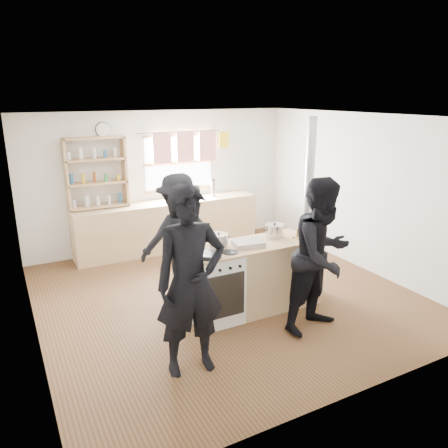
{
  "coord_description": "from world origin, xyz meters",
  "views": [
    {
      "loc": [
        -2.68,
        -5.06,
        2.78
      ],
      "look_at": [
        -0.07,
        -0.1,
        1.1
      ],
      "focal_mm": 35.0,
      "sensor_mm": 36.0,
      "label": 1
    }
  ],
  "objects_px": {
    "bread_board": "(305,234)",
    "person_near_left": "(190,282)",
    "person_near_right": "(322,256)",
    "cooking_island": "(254,277)",
    "thermos": "(213,188)",
    "stockpot_counter": "(274,230)",
    "flue_heater": "(305,250)",
    "stockpot_stove": "(219,240)",
    "roast_tray": "(248,243)",
    "skillet_greens": "(210,255)",
    "person_far": "(179,234)"
  },
  "relations": [
    {
      "from": "person_far",
      "to": "thermos",
      "type": "bearing_deg",
      "value": -130.81
    },
    {
      "from": "cooking_island",
      "to": "person_far",
      "type": "height_order",
      "value": "person_far"
    },
    {
      "from": "person_near_left",
      "to": "person_far",
      "type": "relative_size",
      "value": 1.13
    },
    {
      "from": "skillet_greens",
      "to": "stockpot_counter",
      "type": "bearing_deg",
      "value": 14.9
    },
    {
      "from": "thermos",
      "to": "skillet_greens",
      "type": "distance_m",
      "value": 3.32
    },
    {
      "from": "stockpot_counter",
      "to": "person_near_right",
      "type": "distance_m",
      "value": 0.9
    },
    {
      "from": "thermos",
      "to": "person_far",
      "type": "distance_m",
      "value": 2.3
    },
    {
      "from": "roast_tray",
      "to": "stockpot_counter",
      "type": "xyz_separation_m",
      "value": [
        0.5,
        0.16,
        0.05
      ]
    },
    {
      "from": "bread_board",
      "to": "person_near_left",
      "type": "relative_size",
      "value": 0.17
    },
    {
      "from": "person_far",
      "to": "stockpot_counter",
      "type": "bearing_deg",
      "value": 137.71
    },
    {
      "from": "person_near_left",
      "to": "stockpot_counter",
      "type": "bearing_deg",
      "value": 35.21
    },
    {
      "from": "stockpot_stove",
      "to": "flue_heater",
      "type": "height_order",
      "value": "flue_heater"
    },
    {
      "from": "thermos",
      "to": "roast_tray",
      "type": "bearing_deg",
      "value": -107.8
    },
    {
      "from": "flue_heater",
      "to": "person_near_right",
      "type": "xyz_separation_m",
      "value": [
        -0.43,
        -0.84,
        0.28
      ]
    },
    {
      "from": "skillet_greens",
      "to": "bread_board",
      "type": "bearing_deg",
      "value": 3.35
    },
    {
      "from": "stockpot_counter",
      "to": "bread_board",
      "type": "relative_size",
      "value": 0.78
    },
    {
      "from": "bread_board",
      "to": "flue_heater",
      "type": "height_order",
      "value": "flue_heater"
    },
    {
      "from": "stockpot_stove",
      "to": "roast_tray",
      "type": "bearing_deg",
      "value": -22.29
    },
    {
      "from": "skillet_greens",
      "to": "flue_heater",
      "type": "bearing_deg",
      "value": 8.58
    },
    {
      "from": "thermos",
      "to": "person_near_left",
      "type": "distance_m",
      "value": 4.14
    },
    {
      "from": "stockpot_counter",
      "to": "person_near_right",
      "type": "xyz_separation_m",
      "value": [
        0.08,
        -0.89,
        -0.08
      ]
    },
    {
      "from": "flue_heater",
      "to": "stockpot_stove",
      "type": "bearing_deg",
      "value": 178.73
    },
    {
      "from": "thermos",
      "to": "stockpot_counter",
      "type": "relative_size",
      "value": 1.22
    },
    {
      "from": "stockpot_stove",
      "to": "bread_board",
      "type": "relative_size",
      "value": 0.73
    },
    {
      "from": "person_far",
      "to": "person_near_right",
      "type": "bearing_deg",
      "value": 119.98
    },
    {
      "from": "stockpot_stove",
      "to": "bread_board",
      "type": "bearing_deg",
      "value": -8.94
    },
    {
      "from": "person_near_right",
      "to": "thermos",
      "type": "bearing_deg",
      "value": 72.3
    },
    {
      "from": "cooking_island",
      "to": "skillet_greens",
      "type": "xyz_separation_m",
      "value": [
        -0.73,
        -0.18,
        0.49
      ]
    },
    {
      "from": "flue_heater",
      "to": "roast_tray",
      "type": "bearing_deg",
      "value": -173.66
    },
    {
      "from": "roast_tray",
      "to": "person_near_left",
      "type": "distance_m",
      "value": 1.38
    },
    {
      "from": "person_far",
      "to": "person_near_left",
      "type": "bearing_deg",
      "value": 68.99
    },
    {
      "from": "cooking_island",
      "to": "bread_board",
      "type": "xyz_separation_m",
      "value": [
        0.72,
        -0.1,
        0.51
      ]
    },
    {
      "from": "person_near_right",
      "to": "flue_heater",
      "type": "bearing_deg",
      "value": 50.53
    },
    {
      "from": "roast_tray",
      "to": "flue_heater",
      "type": "bearing_deg",
      "value": 6.34
    },
    {
      "from": "stockpot_counter",
      "to": "person_far",
      "type": "height_order",
      "value": "person_far"
    },
    {
      "from": "cooking_island",
      "to": "person_near_right",
      "type": "height_order",
      "value": "person_near_right"
    },
    {
      "from": "person_near_left",
      "to": "person_near_right",
      "type": "bearing_deg",
      "value": 7.08
    },
    {
      "from": "skillet_greens",
      "to": "roast_tray",
      "type": "height_order",
      "value": "roast_tray"
    },
    {
      "from": "cooking_island",
      "to": "stockpot_stove",
      "type": "height_order",
      "value": "stockpot_stove"
    },
    {
      "from": "bread_board",
      "to": "person_near_left",
      "type": "height_order",
      "value": "person_near_left"
    },
    {
      "from": "skillet_greens",
      "to": "person_far",
      "type": "bearing_deg",
      "value": 86.14
    },
    {
      "from": "skillet_greens",
      "to": "person_far",
      "type": "xyz_separation_m",
      "value": [
        0.08,
        1.15,
        -0.09
      ]
    },
    {
      "from": "roast_tray",
      "to": "stockpot_stove",
      "type": "distance_m",
      "value": 0.38
    },
    {
      "from": "thermos",
      "to": "cooking_island",
      "type": "relative_size",
      "value": 0.16
    },
    {
      "from": "cooking_island",
      "to": "bread_board",
      "type": "relative_size",
      "value": 5.99
    },
    {
      "from": "cooking_island",
      "to": "stockpot_counter",
      "type": "height_order",
      "value": "stockpot_counter"
    },
    {
      "from": "thermos",
      "to": "stockpot_stove",
      "type": "bearing_deg",
      "value": -115.06
    },
    {
      "from": "thermos",
      "to": "person_near_right",
      "type": "xyz_separation_m",
      "value": [
        -0.32,
        -3.55,
        -0.12
      ]
    },
    {
      "from": "bread_board",
      "to": "person_far",
      "type": "bearing_deg",
      "value": 142.08
    },
    {
      "from": "stockpot_counter",
      "to": "flue_heater",
      "type": "height_order",
      "value": "flue_heater"
    }
  ]
}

